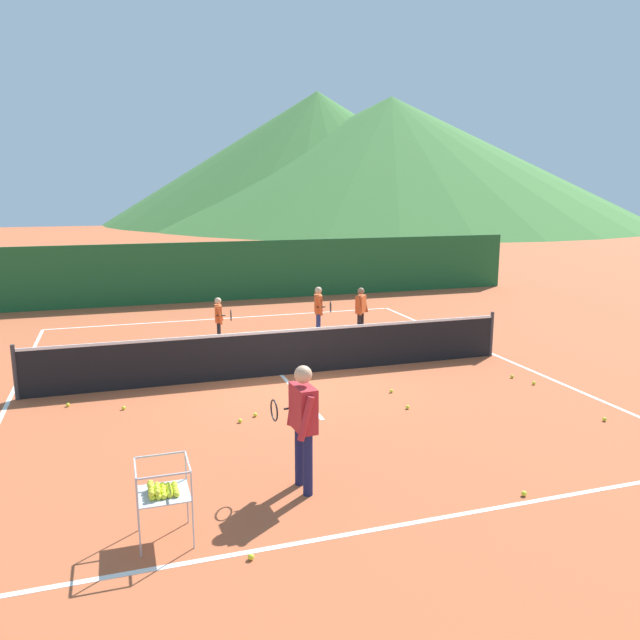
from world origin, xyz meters
TOP-DOWN VIEW (x-y plane):
  - ground_plane at (0.00, 0.00)m, footprint 120.00×120.00m
  - line_baseline_near at (0.00, -6.30)m, footprint 10.44×0.08m
  - line_baseline_far at (0.00, 6.30)m, footprint 10.44×0.08m
  - line_sideline_west at (-5.22, 0.00)m, footprint 0.08×12.60m
  - line_sideline_east at (5.22, 0.00)m, footprint 0.08×12.60m
  - line_service_center at (0.00, 0.00)m, footprint 0.08×5.54m
  - tennis_net at (0.00, 0.00)m, footprint 10.22×0.08m
  - instructor at (-1.04, -5.09)m, footprint 0.46×0.75m
  - student_0 at (-0.81, 2.98)m, footprint 0.41×0.63m
  - student_1 at (1.80, 2.98)m, footprint 0.42×0.71m
  - student_2 at (2.89, 2.76)m, footprint 0.47×0.48m
  - ball_cart at (-2.86, -5.76)m, footprint 0.58×0.58m
  - tennis_ball_0 at (-4.15, -0.71)m, footprint 0.07×0.07m
  - tennis_ball_1 at (1.72, -1.79)m, footprint 0.07×0.07m
  - tennis_ball_2 at (1.61, -2.72)m, footprint 0.07×0.07m
  - tennis_ball_3 at (4.64, -2.22)m, footprint 0.07×0.07m
  - tennis_ball_4 at (-1.05, -2.26)m, footprint 0.07×0.07m
  - tennis_ball_5 at (-3.20, -1.19)m, footprint 0.07×0.07m
  - tennis_ball_6 at (4.50, -1.69)m, footprint 0.07×0.07m
  - tennis_ball_7 at (-1.36, -2.46)m, footprint 0.07×0.07m
  - tennis_ball_8 at (4.51, -4.30)m, footprint 0.07×0.07m
  - tennis_ball_9 at (-2.02, -6.45)m, footprint 0.07×0.07m
  - tennis_ball_10 at (1.59, -6.14)m, footprint 0.07×0.07m
  - windscreen_fence at (0.00, 9.40)m, footprint 22.96×0.08m
  - hill_0 at (20.50, 61.23)m, footprint 49.61×49.61m
  - hill_1 at (27.58, 55.89)m, footprint 57.39×57.39m
  - hill_2 at (38.39, 66.77)m, footprint 46.50×46.50m

SIDE VIEW (x-z plane):
  - ground_plane at x=0.00m, z-range 0.00..0.00m
  - line_baseline_near at x=0.00m, z-range 0.00..0.01m
  - line_baseline_far at x=0.00m, z-range 0.00..0.01m
  - line_sideline_west at x=-5.22m, z-range 0.00..0.01m
  - line_sideline_east at x=5.22m, z-range 0.00..0.01m
  - line_service_center at x=0.00m, z-range 0.00..0.01m
  - tennis_ball_0 at x=-4.15m, z-range 0.00..0.07m
  - tennis_ball_1 at x=1.72m, z-range 0.00..0.07m
  - tennis_ball_2 at x=1.61m, z-range 0.00..0.07m
  - tennis_ball_3 at x=4.64m, z-range 0.00..0.07m
  - tennis_ball_4 at x=-1.05m, z-range 0.00..0.07m
  - tennis_ball_5 at x=-3.20m, z-range 0.00..0.07m
  - tennis_ball_6 at x=4.50m, z-range 0.00..0.07m
  - tennis_ball_7 at x=-1.36m, z-range 0.00..0.07m
  - tennis_ball_8 at x=4.51m, z-range 0.00..0.07m
  - tennis_ball_9 at x=-2.02m, z-range 0.00..0.07m
  - tennis_ball_10 at x=1.59m, z-range 0.00..0.07m
  - tennis_net at x=0.00m, z-range -0.03..1.02m
  - ball_cart at x=-2.86m, z-range 0.14..1.04m
  - student_0 at x=-0.81m, z-range 0.12..1.34m
  - student_2 at x=2.89m, z-range 0.13..1.45m
  - student_1 at x=1.80m, z-range 0.14..1.50m
  - instructor at x=-1.04m, z-range 0.17..1.84m
  - windscreen_fence at x=0.00m, z-range 0.00..2.07m
  - hill_2 at x=38.39m, z-range 0.00..10.80m
  - hill_1 at x=27.58m, z-range 0.00..14.09m
  - hill_0 at x=20.50m, z-range 0.00..15.08m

